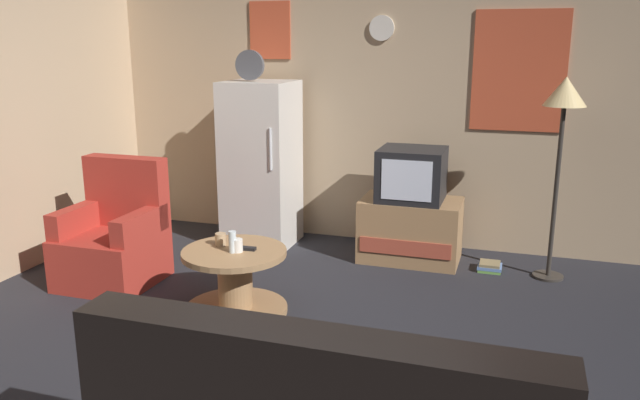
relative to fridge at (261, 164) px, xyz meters
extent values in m
plane|color=#232328|center=(0.92, -1.98, -0.75)|extent=(12.00, 12.00, 0.00)
cube|color=tan|center=(0.92, 0.47, 0.56)|extent=(5.20, 0.10, 2.62)
cube|color=#C64C2D|center=(2.18, 0.41, 0.84)|extent=(0.76, 0.02, 1.00)
cube|color=#C64C2D|center=(-0.05, 0.41, 1.18)|extent=(0.40, 0.02, 0.52)
cylinder|color=silver|center=(1.00, 0.41, 1.20)|extent=(0.22, 0.03, 0.22)
cube|color=silver|center=(0.00, 0.00, 0.00)|extent=(0.60, 0.60, 1.50)
cylinder|color=silver|center=(0.22, -0.30, 0.20)|extent=(0.02, 0.02, 0.36)
cylinder|color=#4C4C51|center=(-0.05, -0.08, 0.89)|extent=(0.26, 0.04, 0.26)
cube|color=#9E754C|center=(1.40, -0.04, -0.49)|extent=(0.84, 0.52, 0.54)
cube|color=#AD4733|center=(1.40, -0.30, -0.57)|extent=(0.76, 0.01, 0.13)
cube|color=black|center=(1.39, -0.04, 0.00)|extent=(0.54, 0.50, 0.44)
cube|color=silver|center=(1.39, -0.29, 0.00)|extent=(0.41, 0.01, 0.33)
cylinder|color=#332D28|center=(2.53, -0.12, -0.74)|extent=(0.24, 0.24, 0.02)
cylinder|color=#332D28|center=(2.53, -0.12, -0.05)|extent=(0.04, 0.04, 1.40)
cone|color=#F2D18C|center=(2.53, -0.12, 0.73)|extent=(0.32, 0.32, 0.22)
cylinder|color=#9E754C|center=(0.43, -1.49, -0.73)|extent=(0.72, 0.72, 0.04)
cylinder|color=#9E754C|center=(0.43, -1.49, -0.53)|extent=(0.24, 0.24, 0.42)
cylinder|color=#9E754C|center=(0.43, -1.49, -0.32)|extent=(0.72, 0.72, 0.04)
cylinder|color=silver|center=(0.44, -1.54, -0.22)|extent=(0.05, 0.05, 0.15)
cylinder|color=silver|center=(0.46, -1.52, -0.25)|extent=(0.08, 0.08, 0.09)
cylinder|color=tan|center=(0.30, -1.43, -0.25)|extent=(0.08, 0.08, 0.09)
cube|color=black|center=(0.50, -1.47, -0.29)|extent=(0.15, 0.05, 0.02)
cube|color=#A52D23|center=(-0.73, -1.29, -0.55)|extent=(0.68, 0.68, 0.40)
cube|color=#A52D23|center=(-0.73, -1.03, -0.07)|extent=(0.68, 0.16, 0.56)
cube|color=#A52D23|center=(-1.01, -1.29, -0.25)|extent=(0.12, 0.60, 0.20)
cube|color=#A52D23|center=(-0.45, -1.29, -0.25)|extent=(0.12, 0.60, 0.20)
cube|color=#6FAD4B|center=(2.08, -0.11, -0.74)|extent=(0.18, 0.17, 0.02)
cube|color=#6185C3|center=(2.08, -0.11, -0.72)|extent=(0.19, 0.17, 0.03)
cube|color=#867551|center=(2.08, -0.11, -0.69)|extent=(0.16, 0.17, 0.02)
camera|label=1|loc=(2.24, -5.20, 1.10)|focal=35.31mm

